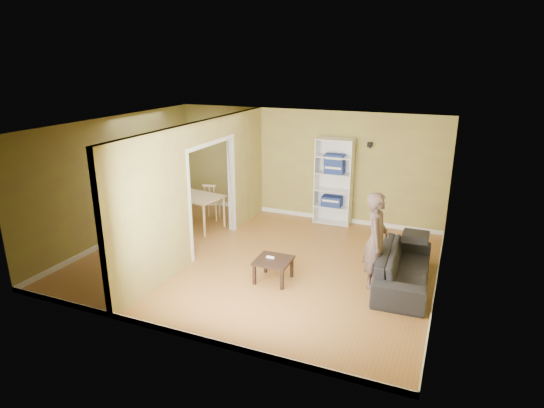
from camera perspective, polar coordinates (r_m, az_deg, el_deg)
The scene contains 15 objects.
room_shell at distance 8.40m, azimuth -1.79°, elevation 1.08°, with size 6.50×6.50×6.50m.
partition at distance 8.94m, azimuth -8.81°, elevation 1.92°, with size 0.22×5.50×2.60m, color olive, non-canonical shape.
wall_speaker at distance 10.33m, azimuth 12.17°, elevation 7.29°, with size 0.10×0.10×0.10m, color black.
sofa at distance 8.11m, azimuth 16.25°, elevation -7.06°, with size 0.91×2.13×0.81m, color black.
person at distance 7.74m, azimuth 13.01°, elevation -3.45°, with size 0.55×0.70×1.94m, color slate.
bookshelf at distance 10.60m, azimuth 7.82°, elevation 2.83°, with size 0.85×0.37×2.01m.
paper_box_navy_a at distance 10.69m, azimuth 7.53°, elevation 0.37°, with size 0.46×0.30×0.23m, color navy.
paper_box_navy_b at distance 10.48m, azimuth 7.87°, elevation 4.43°, with size 0.43×0.28×0.22m, color #141E49.
paper_box_navy_c at distance 10.43m, azimuth 7.87°, elevation 5.64°, with size 0.44×0.28×0.22m, color navy.
coffee_table at distance 7.93m, azimuth 0.17°, elevation -7.37°, with size 0.60×0.60×0.40m.
game_controller at distance 7.96m, azimuth -0.20°, elevation -6.69°, with size 0.14×0.04×0.03m, color white.
dining_table at distance 10.45m, azimuth -9.68°, elevation 0.65°, with size 1.21×0.81×0.76m.
chair_left at distance 10.87m, azimuth -12.86°, elevation -0.16°, with size 0.41×0.41×0.89m, color tan, non-canonical shape.
chair_near at distance 10.01m, azimuth -11.55°, elevation -1.63°, with size 0.41×0.41×0.89m, color tan, non-canonical shape.
chair_far at distance 11.00m, azimuth -7.55°, elevation 0.38°, with size 0.41×0.41×0.90m, color tan, non-canonical shape.
Camera 1 is at (3.34, -7.31, 3.72)m, focal length 30.00 mm.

